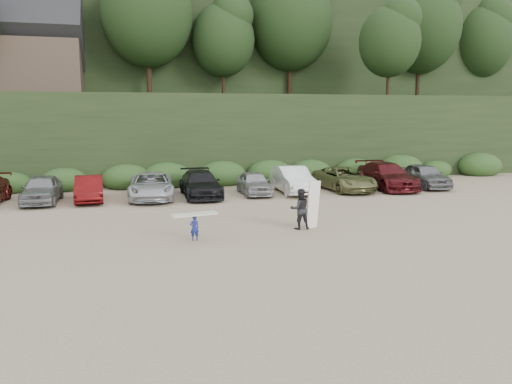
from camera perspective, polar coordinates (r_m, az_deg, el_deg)
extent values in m
plane|color=tan|center=(19.19, 1.44, -5.24)|extent=(120.00, 120.00, 0.00)
cube|color=black|center=(40.22, -7.49, 6.50)|extent=(80.00, 14.00, 6.00)
cube|color=black|center=(58.17, -9.99, 12.14)|extent=(90.00, 30.00, 16.00)
ellipsoid|color=black|center=(40.67, -7.73, 17.84)|extent=(66.00, 12.00, 10.00)
cube|color=#2B491E|center=(32.94, -6.63, 1.78)|extent=(46.20, 2.00, 1.20)
cube|color=brown|center=(42.50, -24.68, 12.65)|extent=(8.00, 6.00, 4.00)
imported|color=gray|center=(28.71, -23.28, 0.32)|extent=(1.88, 4.42, 1.49)
imported|color=#5F0E0F|center=(28.41, -18.54, 0.37)|extent=(1.61, 4.18, 1.36)
imported|color=#B5B7BD|center=(28.25, -11.88, 0.70)|extent=(2.74, 5.38, 1.46)
imported|color=black|center=(28.50, -6.37, 0.92)|extent=(2.09, 5.06, 1.46)
imported|color=#9A9A9F|center=(29.17, -0.24, 1.06)|extent=(1.73, 4.03, 1.36)
imported|color=white|center=(29.76, 4.20, 1.41)|extent=(1.85, 4.84, 1.58)
imported|color=olive|center=(31.12, 10.03, 1.48)|extent=(2.70, 5.26, 1.42)
imported|color=#4B1114|center=(32.42, 14.71, 1.80)|extent=(2.56, 5.71, 1.62)
imported|color=slate|center=(33.67, 18.67, 1.80)|extent=(2.06, 4.58, 1.53)
imported|color=navy|center=(18.83, -7.05, -4.11)|extent=(0.35, 0.24, 0.94)
cube|color=silver|center=(18.72, -7.08, -2.54)|extent=(1.78, 0.77, 0.07)
imported|color=black|center=(20.50, 5.04, -1.94)|extent=(0.85, 0.68, 1.68)
cube|color=white|center=(20.64, 6.53, -1.46)|extent=(0.61, 0.44, 1.98)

